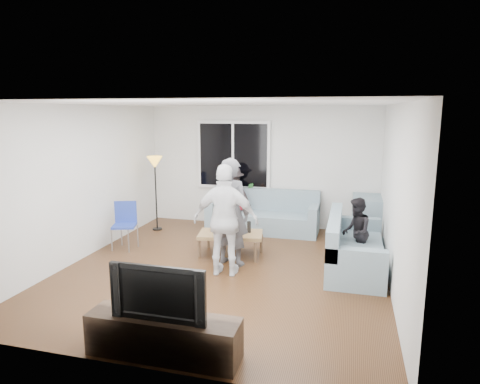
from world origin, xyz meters
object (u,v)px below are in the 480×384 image
(player_left, at_px, (231,212))
(tv_console, at_px, (164,336))
(spectator_back, at_px, (233,198))
(sofa_right_section, at_px, (356,243))
(player_right, at_px, (226,220))
(coffee_table, at_px, (231,244))
(side_chair, at_px, (124,226))
(sofa_back_section, at_px, (263,211))
(floor_lamp, at_px, (156,194))
(television, at_px, (162,290))
(spectator_right, at_px, (356,232))

(player_left, distance_m, tv_console, 2.83)
(spectator_back, relative_size, tv_console, 0.84)
(sofa_right_section, xyz_separation_m, player_right, (-1.93, -0.76, 0.43))
(sofa_right_section, relative_size, tv_console, 1.25)
(player_right, distance_m, tv_console, 2.39)
(coffee_table, bearing_deg, side_chair, -174.52)
(player_right, distance_m, spectator_back, 2.58)
(sofa_back_section, relative_size, sofa_right_section, 1.15)
(floor_lamp, xyz_separation_m, player_right, (2.14, -2.01, 0.08))
(spectator_back, bearing_deg, side_chair, -121.39)
(floor_lamp, distance_m, television, 4.81)
(side_chair, height_order, spectator_back, spectator_back)
(coffee_table, relative_size, player_right, 0.64)
(side_chair, distance_m, television, 3.70)
(spectator_right, height_order, spectator_back, spectator_back)
(sofa_back_section, bearing_deg, floor_lamp, -168.02)
(player_right, height_order, television, player_right)
(floor_lamp, relative_size, spectator_right, 1.39)
(sofa_back_section, bearing_deg, spectator_back, 177.40)
(tv_console, bearing_deg, sofa_right_section, 58.04)
(sofa_right_section, height_order, television, television)
(player_left, relative_size, television, 1.76)
(spectator_back, bearing_deg, tv_console, -73.74)
(player_right, height_order, spectator_back, player_right)
(sofa_right_section, height_order, player_left, player_left)
(player_right, bearing_deg, spectator_right, -158.28)
(sofa_right_section, xyz_separation_m, player_left, (-1.98, -0.32, 0.46))
(player_left, relative_size, spectator_right, 1.57)
(player_left, bearing_deg, tv_console, 104.96)
(sofa_back_section, distance_m, side_chair, 2.84)
(sofa_back_section, relative_size, coffee_table, 2.09)
(side_chair, bearing_deg, coffee_table, -12.83)
(television, bearing_deg, player_left, 91.48)
(coffee_table, bearing_deg, spectator_back, 104.48)
(player_right, relative_size, television, 1.71)
(side_chair, distance_m, floor_lamp, 1.37)
(spectator_right, distance_m, tv_console, 3.75)
(sofa_right_section, distance_m, spectator_back, 3.08)
(player_right, bearing_deg, player_left, -87.49)
(player_left, bearing_deg, coffee_table, -59.90)
(sofa_back_section, relative_size, television, 2.29)
(coffee_table, height_order, player_left, player_left)
(coffee_table, bearing_deg, floor_lamp, 150.02)
(floor_lamp, xyz_separation_m, tv_console, (2.16, -4.30, -0.56))
(coffee_table, relative_size, tv_console, 0.69)
(sofa_right_section, height_order, coffee_table, sofa_right_section)
(coffee_table, distance_m, side_chair, 1.98)
(coffee_table, height_order, spectator_right, spectator_right)
(spectator_right, xyz_separation_m, television, (-1.91, -3.21, 0.17))
(floor_lamp, distance_m, spectator_back, 1.62)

